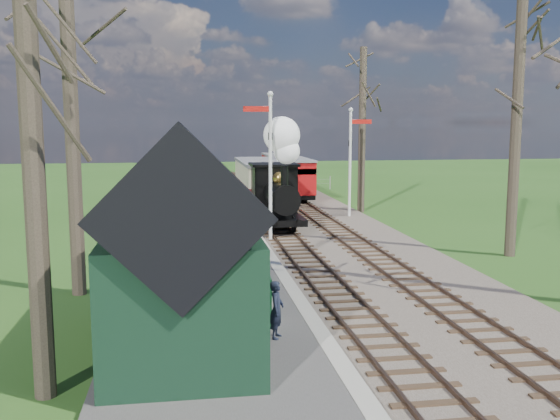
{
  "coord_description": "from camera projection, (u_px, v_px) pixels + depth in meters",
  "views": [
    {
      "loc": [
        -4.23,
        -9.32,
        4.96
      ],
      "look_at": [
        -0.57,
        14.27,
        1.6
      ],
      "focal_mm": 40.0,
      "sensor_mm": 36.0,
      "label": 1
    }
  ],
  "objects": [
    {
      "name": "track_near",
      "position": [
        268.0,
        218.0,
        31.97
      ],
      "size": [
        1.6,
        60.0,
        0.15
      ],
      "color": "brown",
      "rests_on": "ground"
    },
    {
      "name": "bare_trees",
      "position": [
        359.0,
        115.0,
        19.81
      ],
      "size": [
        15.51,
        22.39,
        12.0
      ],
      "color": "#382D23",
      "rests_on": "ground"
    },
    {
      "name": "coach",
      "position": [
        262.0,
        183.0,
        34.21
      ],
      "size": [
        2.34,
        8.02,
        2.46
      ],
      "color": "black",
      "rests_on": "ground"
    },
    {
      "name": "fence_line",
      "position": [
        246.0,
        183.0,
        45.65
      ],
      "size": [
        12.6,
        0.08,
        1.0
      ],
      "color": "slate",
      "rests_on": "ground"
    },
    {
      "name": "red_carriage_a",
      "position": [
        293.0,
        178.0,
        39.29
      ],
      "size": [
        2.06,
        5.11,
        2.17
      ],
      "color": "black",
      "rests_on": "ground"
    },
    {
      "name": "person",
      "position": [
        277.0,
        310.0,
        13.8
      ],
      "size": [
        0.46,
        0.55,
        1.3
      ],
      "primitive_type": "imported",
      "rotation": [
        0.0,
        0.0,
        1.22
      ],
      "color": "#1B2131",
      "rests_on": "platform"
    },
    {
      "name": "distant_hills",
      "position": [
        233.0,
        298.0,
        75.92
      ],
      "size": [
        114.4,
        48.0,
        22.02
      ],
      "color": "#385B23",
      "rests_on": "ground"
    },
    {
      "name": "platform",
      "position": [
        205.0,
        252.0,
        23.61
      ],
      "size": [
        5.0,
        44.0,
        0.2
      ],
      "primitive_type": "cube",
      "color": "#474442",
      "rests_on": "ground"
    },
    {
      "name": "station_shed",
      "position": [
        182.0,
        249.0,
        13.4
      ],
      "size": [
        3.25,
        6.3,
        4.78
      ],
      "color": "black",
      "rests_on": "platform"
    },
    {
      "name": "coping_strip",
      "position": [
        265.0,
        250.0,
        23.95
      ],
      "size": [
        0.4,
        44.0,
        0.21
      ],
      "primitive_type": "cube",
      "color": "#B2AD9E",
      "rests_on": "ground"
    },
    {
      "name": "red_carriage_b",
      "position": [
        280.0,
        171.0,
        44.67
      ],
      "size": [
        2.06,
        5.11,
        2.17
      ],
      "color": "black",
      "rests_on": "ground"
    },
    {
      "name": "sign_board",
      "position": [
        269.0,
        300.0,
        14.77
      ],
      "size": [
        0.14,
        0.81,
        1.18
      ],
      "color": "#0D3F1D",
      "rests_on": "platform"
    },
    {
      "name": "locomotive",
      "position": [
        278.0,
        182.0,
        28.18
      ],
      "size": [
        2.01,
        4.68,
        5.01
      ],
      "color": "black",
      "rests_on": "ground"
    },
    {
      "name": "semaphore_near",
      "position": [
        269.0,
        155.0,
        25.49
      ],
      "size": [
        1.22,
        0.24,
        6.22
      ],
      "color": "silver",
      "rests_on": "ground"
    },
    {
      "name": "bench",
      "position": [
        227.0,
        310.0,
        14.74
      ],
      "size": [
        0.4,
        1.35,
        0.77
      ],
      "color": "#4D331B",
      "rests_on": "platform"
    },
    {
      "name": "track_far",
      "position": [
        317.0,
        217.0,
        32.36
      ],
      "size": [
        1.6,
        60.0,
        0.15
      ],
      "color": "brown",
      "rests_on": "ground"
    },
    {
      "name": "ballast_bed",
      "position": [
        293.0,
        218.0,
        32.17
      ],
      "size": [
        8.0,
        60.0,
        0.1
      ],
      "primitive_type": "cube",
      "color": "brown",
      "rests_on": "ground"
    },
    {
      "name": "ground",
      "position": [
        444.0,
        420.0,
        10.45
      ],
      "size": [
        140.0,
        140.0,
        0.0
      ],
      "primitive_type": "plane",
      "color": "#2B571B",
      "rests_on": "ground"
    },
    {
      "name": "semaphore_far",
      "position": [
        352.0,
        154.0,
        32.18
      ],
      "size": [
        1.22,
        0.24,
        5.72
      ],
      "color": "silver",
      "rests_on": "ground"
    }
  ]
}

